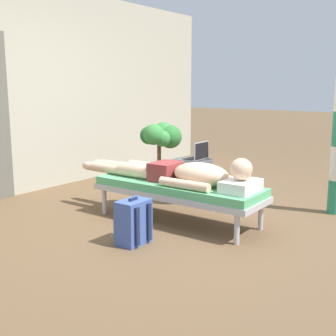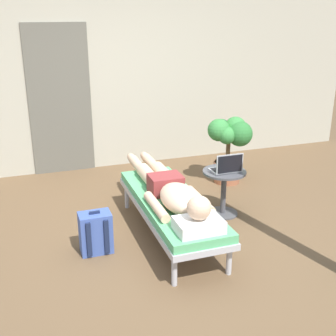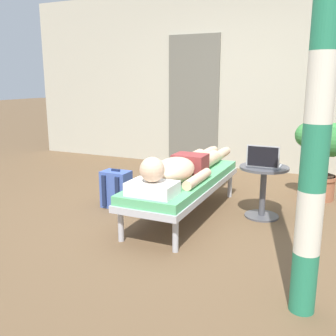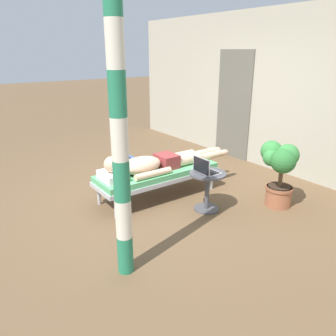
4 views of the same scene
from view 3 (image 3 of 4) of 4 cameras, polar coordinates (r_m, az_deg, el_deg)
name	(u,v)px [view 3 (image 3 of 4)]	position (r m, az deg, el deg)	size (l,w,h in m)	color
ground_plane	(178,219)	(3.85, 1.57, -7.57)	(40.00, 40.00, 0.00)	brown
house_wall_back	(245,80)	(6.01, 11.45, 12.76)	(7.60, 0.20, 2.70)	#B2AD99
house_door_panel	(193,101)	(6.15, 3.81, 9.91)	(0.84, 0.03, 2.04)	#625F54
lounge_chair	(184,183)	(3.83, 2.45, -2.24)	(0.61, 1.83, 0.42)	#B7B7BC
person_reclining	(183,167)	(3.76, 2.29, 0.16)	(0.53, 2.17, 0.32)	white
side_table	(263,183)	(3.91, 14.09, -2.16)	(0.48, 0.48, 0.52)	#4C4C51
laptop	(264,162)	(3.80, 14.13, 0.93)	(0.31, 0.24, 0.23)	#A5A8AD
backpack	(117,189)	(4.17, -7.72, -3.19)	(0.30, 0.26, 0.42)	#3F59A5
potted_plant	(322,150)	(4.64, 22.10, 2.48)	(0.56, 0.57, 0.89)	#9E5B3D
porch_post	(321,88)	(2.20, 21.90, 11.10)	(0.15, 0.15, 2.63)	#267F59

